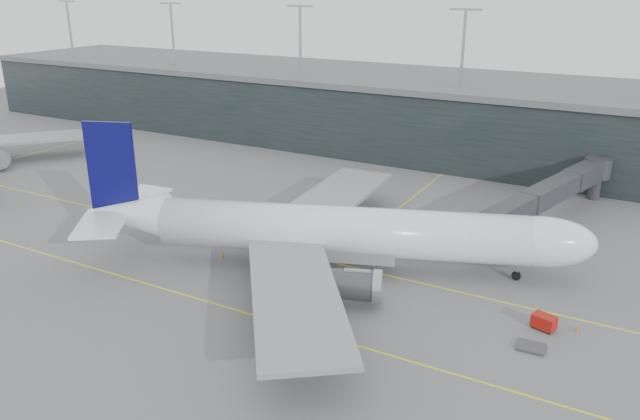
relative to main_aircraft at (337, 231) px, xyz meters
The scene contains 17 objects.
ground 9.71m from the main_aircraft, 141.62° to the left, with size 320.00×320.00×0.00m, color slate.
taxiline_a 8.30m from the main_aircraft, 169.81° to the left, with size 160.00×0.25×0.02m, color yellow.
taxiline_b 16.95m from the main_aircraft, 113.78° to the right, with size 160.00×0.25×0.02m, color yellow.
taxiline_lead_main 25.71m from the main_aircraft, 93.48° to the left, with size 0.25×60.00×0.02m, color yellow.
taxiline_lead_adj 85.48m from the main_aircraft, 162.84° to the left, with size 0.25×60.00×0.02m, color yellow.
terminal 63.56m from the main_aircraft, 95.91° to the left, with size 240.00×36.00×29.00m.
main_aircraft is the anchor object (origin of this frame).
jet_bridge 35.08m from the main_aircraft, 56.75° to the left, with size 15.05×45.11×6.99m.
gse_cart 25.97m from the main_aircraft, ahead, with size 2.64×2.06×1.59m.
baggage_dolly 26.56m from the main_aircraft, 15.54° to the right, with size 2.68×2.15×0.27m, color #3C3B40.
uld_a 19.03m from the main_aircraft, 128.24° to the left, with size 2.24×1.88×1.86m.
uld_b 19.32m from the main_aircraft, 114.43° to the left, with size 2.21×1.80×1.96m.
uld_c 17.46m from the main_aircraft, 113.65° to the left, with size 2.18×1.79×1.89m.
cone_nose 29.06m from the main_aircraft, ahead, with size 0.41×0.41×0.66m, color orange.
cone_wing_stbd 15.66m from the main_aircraft, 84.59° to the right, with size 0.49×0.49×0.79m, color #CD580B.
cone_wing_port 17.40m from the main_aircraft, 89.12° to the left, with size 0.50×0.50×0.80m, color orange.
cone_tail 15.95m from the main_aircraft, 164.04° to the right, with size 0.42×0.42×0.66m, color orange.
Camera 1 is at (39.04, -68.48, 33.91)m, focal length 35.00 mm.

